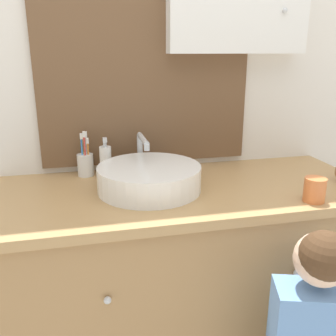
% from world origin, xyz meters
% --- Properties ---
extents(wall_back, '(3.20, 0.18, 2.50)m').
position_xyz_m(wall_back, '(0.02, 0.62, 1.29)').
color(wall_back, silver).
rests_on(wall_back, ground_plane).
extents(vanity_counter, '(1.46, 0.60, 0.86)m').
position_xyz_m(vanity_counter, '(0.00, 0.30, 0.43)').
color(vanity_counter, '#A37A4C').
rests_on(vanity_counter, ground_plane).
extents(sink_basin, '(0.39, 0.44, 0.18)m').
position_xyz_m(sink_basin, '(-0.14, 0.31, 0.91)').
color(sink_basin, white).
rests_on(sink_basin, vanity_counter).
extents(toothbrush_holder, '(0.07, 0.07, 0.19)m').
position_xyz_m(toothbrush_holder, '(-0.37, 0.54, 0.91)').
color(toothbrush_holder, silver).
rests_on(toothbrush_holder, vanity_counter).
extents(soap_dispenser, '(0.05, 0.05, 0.17)m').
position_xyz_m(soap_dispenser, '(-0.28, 0.50, 0.93)').
color(soap_dispenser, white).
rests_on(soap_dispenser, vanity_counter).
extents(drinking_cup, '(0.07, 0.07, 0.09)m').
position_xyz_m(drinking_cup, '(0.40, 0.07, 0.90)').
color(drinking_cup, orange).
rests_on(drinking_cup, vanity_counter).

